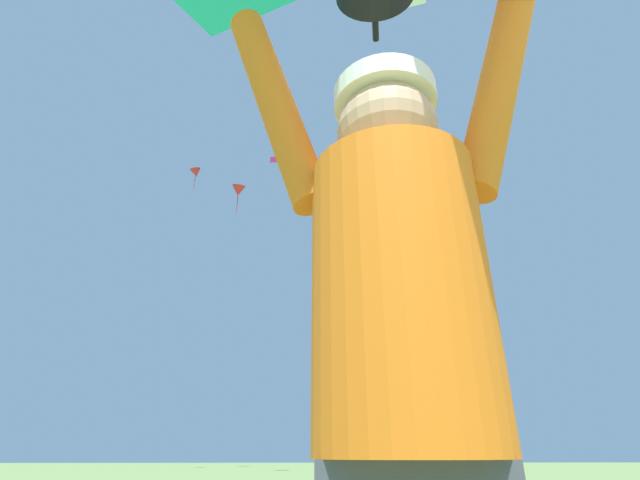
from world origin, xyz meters
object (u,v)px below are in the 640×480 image
object	(u,v)px
distant_kite_red_far_center	(238,191)
distant_kite_magenta_high_left	(276,159)
distant_kite_magenta_mid_left	(378,77)
distant_kite_red_mid_right	(196,173)
kite_flyer_person	(407,385)
marker_flag	(463,377)

from	to	relation	value
distant_kite_red_far_center	distant_kite_magenta_high_left	xyz separation A→B (m)	(3.51, -9.48, -3.42)
distant_kite_magenta_mid_left	distant_kite_red_mid_right	size ratio (longest dim) A/B	1.37
kite_flyer_person	distant_kite_red_mid_right	world-z (taller)	distant_kite_red_mid_right
distant_kite_red_far_center	distant_kite_red_mid_right	xyz separation A→B (m)	(-2.65, -3.67, -0.80)
kite_flyer_person	distant_kite_magenta_mid_left	world-z (taller)	distant_kite_magenta_mid_left
distant_kite_magenta_high_left	distant_kite_red_mid_right	bearing A→B (deg)	136.68
distant_kite_magenta_mid_left	marker_flag	distance (m)	20.24
distant_kite_magenta_mid_left	distant_kite_red_far_center	world-z (taller)	distant_kite_red_far_center
distant_kite_magenta_mid_left	distant_kite_magenta_high_left	distance (m)	7.57
distant_kite_magenta_mid_left	distant_kite_magenta_high_left	xyz separation A→B (m)	(-5.36, 5.04, -1.81)
kite_flyer_person	distant_kite_red_far_center	bearing A→B (deg)	99.09
distant_kite_magenta_mid_left	distant_kite_red_mid_right	distance (m)	15.84
distant_kite_red_mid_right	marker_flag	xyz separation A→B (m)	(9.95, -21.90, -17.68)
distant_kite_red_far_center	kite_flyer_person	bearing A→B (deg)	-80.91
kite_flyer_person	marker_flag	world-z (taller)	marker_flag
distant_kite_magenta_mid_left	marker_flag	world-z (taller)	distant_kite_magenta_mid_left
distant_kite_magenta_mid_left	distant_kite_magenta_high_left	world-z (taller)	distant_kite_magenta_mid_left
kite_flyer_person	marker_flag	bearing A→B (deg)	69.06
kite_flyer_person	distant_kite_magenta_mid_left	xyz separation A→B (m)	(3.83, 16.98, 17.79)
distant_kite_magenta_mid_left	distant_kite_magenta_high_left	size ratio (longest dim) A/B	2.38
kite_flyer_person	distant_kite_magenta_high_left	xyz separation A→B (m)	(-1.53, 22.02, 15.98)
distant_kite_magenta_mid_left	kite_flyer_person	bearing A→B (deg)	-102.71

